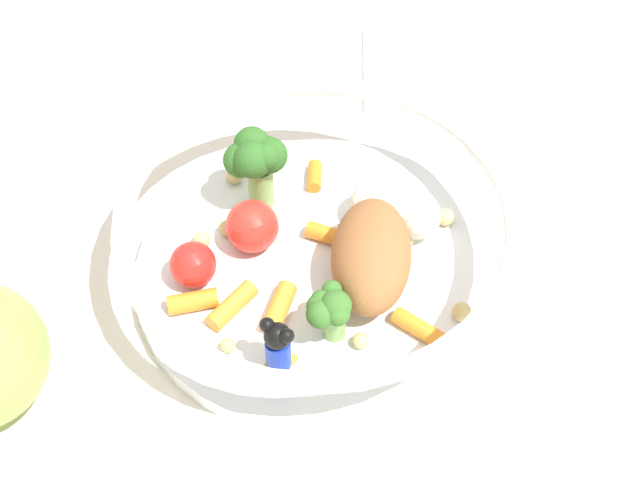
% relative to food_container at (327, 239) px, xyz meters
% --- Properties ---
extents(ground_plane, '(2.40, 2.40, 0.00)m').
position_rel_food_container_xyz_m(ground_plane, '(0.01, -0.01, -0.03)').
color(ground_plane, silver).
extents(food_container, '(0.24, 0.24, 0.07)m').
position_rel_food_container_xyz_m(food_container, '(0.00, 0.00, 0.00)').
color(food_container, white).
rests_on(food_container, ground_plane).
extents(folded_napkin, '(0.15, 0.13, 0.01)m').
position_rel_food_container_xyz_m(folded_napkin, '(-0.13, -0.18, -0.03)').
color(folded_napkin, white).
rests_on(folded_napkin, ground_plane).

